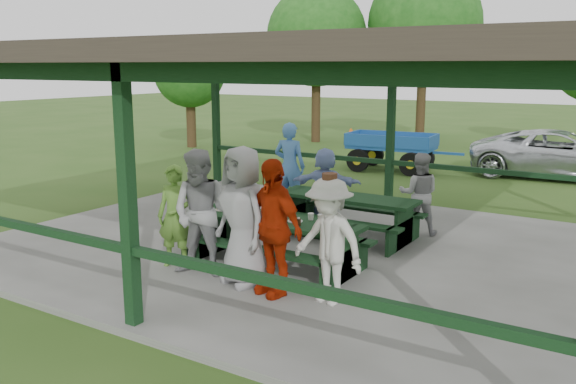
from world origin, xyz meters
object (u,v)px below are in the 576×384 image
Objects in this scene: contestant_grey_mid at (243,216)px; spectator_blue at (290,166)px; picnic_table_near at (274,236)px; pickup_truck at (561,154)px; picnic_table_far at (347,211)px; contestant_grey_left at (202,213)px; contestant_white_fedora at (329,241)px; spectator_lblue at (325,185)px; contestant_red at (273,227)px; spectator_grey at (419,194)px; contestant_green at (175,216)px; farm_trailer at (391,151)px.

contestant_grey_mid is 1.05× the size of spectator_blue.
pickup_truck reaches higher than picnic_table_near.
picnic_table_near and picnic_table_far have the same top height.
contestant_grey_mid is at bearing 103.39° from spectator_blue.
picnic_table_near is 0.96m from contestant_grey_mid.
contestant_grey_left is 4.30m from spectator_blue.
spectator_lblue is (-1.99, 3.56, -0.09)m from contestant_white_fedora.
contestant_grey_mid is 0.57m from contestant_red.
contestant_grey_left is 1.26m from contestant_red.
spectator_grey is (1.14, 3.74, -0.23)m from contestant_grey_mid.
pickup_truck is at bearing 96.89° from contestant_white_fedora.
spectator_grey is at bearing 40.68° from contestant_green.
picnic_table_far is 3.13m from contestant_green.
spectator_grey is (1.18, 2.91, 0.25)m from picnic_table_near.
contestant_red is 10.79m from farm_trailer.
farm_trailer is (-2.07, 9.51, 0.01)m from picnic_table_near.
contestant_green is 0.45× the size of farm_trailer.
contestant_grey_mid is 0.40× the size of pickup_truck.
spectator_blue is 0.53× the size of farm_trailer.
picnic_table_near is 1.78× the size of contestant_green.
farm_trailer is (-3.44, 10.33, -0.32)m from contestant_white_fedora.
contestant_red is at bearing -17.14° from contestant_grey_left.
contestant_grey_mid is 10.57m from farm_trailer.
pickup_truck is (2.34, 11.67, -0.40)m from contestant_grey_mid.
contestant_green is at bearing -149.12° from picnic_table_near.
spectator_grey is at bearing -68.67° from farm_trailer.
spectator_lblue reaches higher than picnic_table_near.
picnic_table_far is at bearing 114.97° from contestant_red.
contestant_green is 3.56m from spectator_lblue.
picnic_table_far is 9.10m from pickup_truck.
contestant_green is (-1.47, -2.75, 0.30)m from picnic_table_far.
spectator_blue is 0.39× the size of pickup_truck.
contestant_grey_left is at bearing -87.15° from farm_trailer.
contestant_green is at bearing -90.39° from farm_trailer.
spectator_grey is 0.43× the size of farm_trailer.
contestant_red reaches higher than farm_trailer.
spectator_grey is at bearing 43.14° from picnic_table_far.
farm_trailer is at bearing 101.74° from pickup_truck.
contestant_white_fedora is at bearing 103.32° from spectator_lblue.
spectator_grey is at bearing 92.45° from contestant_grey_mid.
spectator_blue is at bearing 81.53° from contestant_green.
contestant_grey_left is 0.38× the size of pickup_truck.
picnic_table_near is at bearing 112.17° from contestant_grey_mid.
picnic_table_near is 0.80× the size of farm_trailer.
contestant_grey_mid is (1.30, -0.08, 0.19)m from contestant_green.
spectator_grey is at bearing 67.92° from picnic_table_near.
spectator_lblue is at bearing 138.26° from picnic_table_far.
spectator_lblue is at bearing 143.96° from spectator_blue.
contestant_red is (1.86, -0.18, 0.14)m from contestant_green.
pickup_truck is (3.01, 8.09, -0.17)m from spectator_lblue.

